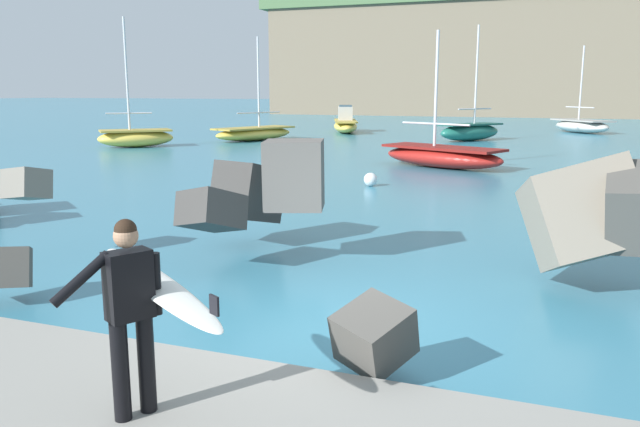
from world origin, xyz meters
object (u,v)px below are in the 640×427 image
object	(u,v)px
mooring_buoy_outer	(349,129)
boat_near_centre	(442,156)
boat_mid_right	(254,133)
surfer_with_board	(140,300)
boat_mid_centre	(136,137)
boat_near_left	(470,131)
boat_far_right	(582,126)
mooring_buoy_middle	(371,179)
boat_near_right	(345,124)

from	to	relation	value
mooring_buoy_outer	boat_near_centre	bearing A→B (deg)	-62.43
boat_near_centre	boat_mid_right	bearing A→B (deg)	143.36
surfer_with_board	boat_mid_centre	world-z (taller)	boat_mid_centre
boat_mid_right	boat_near_left	bearing A→B (deg)	19.32
boat_near_centre	boat_far_right	distance (m)	25.64
surfer_with_board	boat_mid_right	bearing A→B (deg)	114.85
mooring_buoy_middle	boat_near_right	bearing A→B (deg)	110.14
boat_near_left	boat_near_centre	bearing A→B (deg)	-86.79
boat_near_left	mooring_buoy_middle	distance (m)	20.31
boat_far_right	boat_mid_centre	bearing A→B (deg)	-137.23
boat_near_centre	boat_near_right	bearing A→B (deg)	118.64
boat_near_right	boat_mid_right	bearing A→B (deg)	-107.34
surfer_with_board	boat_mid_centre	xyz separation A→B (m)	(-18.41, 24.66, -0.73)
mooring_buoy_outer	boat_mid_right	bearing A→B (deg)	-106.15
boat_near_left	boat_mid_right	bearing A→B (deg)	-160.68
boat_near_centre	mooring_buoy_outer	bearing A→B (deg)	117.57
boat_near_centre	mooring_buoy_outer	distance (m)	22.65
boat_far_right	mooring_buoy_outer	world-z (taller)	boat_far_right
mooring_buoy_middle	surfer_with_board	bearing A→B (deg)	-81.38
boat_mid_right	mooring_buoy_middle	world-z (taller)	boat_mid_right
boat_mid_centre	boat_near_right	bearing A→B (deg)	66.47
surfer_with_board	boat_near_right	bearing A→B (deg)	105.93
boat_near_right	surfer_with_board	bearing A→B (deg)	-74.07
boat_far_right	boat_near_right	bearing A→B (deg)	-160.76
surfer_with_board	boat_near_right	world-z (taller)	surfer_with_board
boat_near_left	boat_mid_centre	bearing A→B (deg)	-146.62
boat_mid_centre	mooring_buoy_middle	xyz separation A→B (m)	(16.09, -9.37, -0.33)
boat_near_right	mooring_buoy_outer	xyz separation A→B (m)	(0.03, 0.83, -0.42)
boat_near_right	boat_far_right	distance (m)	17.33
boat_near_left	boat_mid_centre	xyz separation A→B (m)	(-16.58, -10.92, -0.05)
boat_far_right	mooring_buoy_outer	bearing A→B (deg)	-163.35
mooring_buoy_middle	boat_mid_centre	bearing A→B (deg)	149.78
surfer_with_board	boat_mid_right	size ratio (longest dim) A/B	0.32
boat_mid_centre	boat_near_left	bearing A→B (deg)	33.38
boat_mid_centre	boat_far_right	distance (m)	31.65
boat_near_centre	boat_far_right	xyz separation A→B (m)	(5.85, 24.96, 0.05)
surfer_with_board	mooring_buoy_middle	world-z (taller)	surfer_with_board
boat_mid_right	mooring_buoy_outer	world-z (taller)	boat_mid_right
boat_far_right	mooring_buoy_middle	bearing A→B (deg)	-103.03
boat_mid_centre	mooring_buoy_outer	xyz separation A→B (m)	(6.90, 16.61, -0.33)
boat_far_right	mooring_buoy_outer	size ratio (longest dim) A/B	14.19
boat_near_centre	boat_far_right	world-z (taller)	boat_far_right
boat_near_left	boat_far_right	xyz separation A→B (m)	(6.66, 10.57, -0.07)
boat_mid_centre	mooring_buoy_outer	size ratio (longest dim) A/B	15.67
boat_far_right	boat_near_centre	bearing A→B (deg)	-103.20
boat_mid_centre	surfer_with_board	bearing A→B (deg)	-53.26
boat_near_left	mooring_buoy_middle	world-z (taller)	boat_near_left
boat_near_right	boat_mid_right	world-z (taller)	boat_mid_right
boat_near_left	boat_near_centre	world-z (taller)	boat_near_left
mooring_buoy_middle	boat_near_centre	bearing A→B (deg)	77.70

